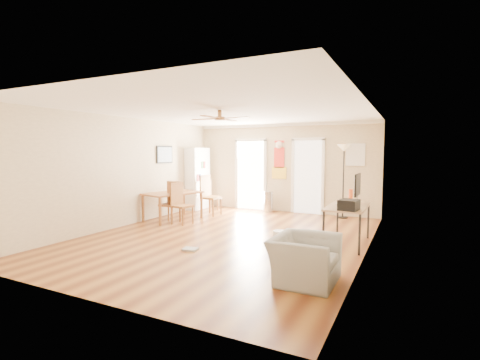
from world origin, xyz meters
The scene contains 29 objects.
floor centered at (0.00, 0.00, 0.00)m, with size 7.00×7.00×0.00m, color brown.
ceiling centered at (0.00, 0.00, 2.60)m, with size 5.50×7.00×0.00m, color silver, non-canonical shape.
wall_back centered at (0.00, 3.50, 1.30)m, with size 5.50×0.04×2.60m, color beige, non-canonical shape.
wall_front centered at (0.00, -3.50, 1.30)m, with size 5.50×0.04×2.60m, color beige, non-canonical shape.
wall_left centered at (-2.75, 0.00, 1.30)m, with size 0.04×7.00×2.60m, color beige, non-canonical shape.
wall_right centered at (2.75, 0.00, 1.30)m, with size 0.04×7.00×2.60m, color beige, non-canonical shape.
crown_molding centered at (0.00, 0.00, 2.56)m, with size 5.50×7.00×0.08m, color white, non-canonical shape.
kitchen_doorway centered at (-1.05, 3.48, 1.05)m, with size 0.90×0.10×2.10m, color white, non-canonical shape.
bathroom_doorway centered at (0.75, 3.48, 1.05)m, with size 0.80×0.10×2.10m, color white, non-canonical shape.
wall_decal centered at (-0.13, 3.48, 1.55)m, with size 0.46×0.03×1.10m, color red.
ac_grille centered at (2.05, 3.47, 1.70)m, with size 0.50×0.04×0.60m, color white.
framed_poster centered at (-2.73, 1.40, 1.70)m, with size 0.04×0.66×0.48m, color black.
ceiling_fan centered at (0.00, -0.30, 2.43)m, with size 1.24×1.24×0.20m, color #593819, non-canonical shape.
bookshelf centered at (-2.54, 2.76, 0.95)m, with size 0.38×0.85×1.90m, color white, non-canonical shape.
dining_table centered at (-2.15, 0.99, 0.36)m, with size 0.86×1.44×0.72m, color #995B31, non-canonical shape.
dining_chair_right_a centered at (-1.60, 2.01, 0.56)m, with size 0.46×0.46×1.11m, color olive, non-canonical shape.
dining_chair_right_b centered at (-1.60, 0.64, 0.50)m, with size 0.41×0.41×1.01m, color #AB6B37, non-canonical shape.
dining_chair_near centered at (-1.99, 0.65, 0.51)m, with size 0.42×0.42×1.02m, color #A86736, non-canonical shape.
dining_chair_far centered at (-2.01, 2.62, 0.49)m, with size 0.40×0.40×0.97m, color #A56535, non-canonical shape.
trash_can centered at (-0.36, 3.22, 0.30)m, with size 0.28×0.28×0.61m, color #B1B1B3.
torchiere_lamp centered at (1.79, 3.22, 0.99)m, with size 0.37×0.37×1.97m, color black, non-canonical shape.
computer_desk centered at (2.35, 0.51, 0.37)m, with size 0.70×1.40×0.75m, color #A38258, non-canonical shape.
imac centered at (2.47, 0.88, 1.05)m, with size 0.09×0.64×0.60m, color black, non-canonical shape.
keyboard centered at (2.20, 0.82, 0.76)m, with size 0.13×0.39×0.01m, color white.
printer centered at (2.45, -0.01, 0.84)m, with size 0.31×0.36×0.19m, color black.
orange_bottle centered at (2.30, 1.16, 0.87)m, with size 0.08×0.08×0.25m, color #FF5416.
wastebasket_a centered at (1.24, -0.21, 0.15)m, with size 0.25×0.25×0.29m, color white.
floor_cloth centered at (-0.12, -1.19, 0.02)m, with size 0.26×0.20×0.04m, color #9B9A95.
armchair centered at (2.15, -1.75, 0.31)m, with size 0.96×0.84×0.62m, color gray.
Camera 1 is at (3.42, -6.32, 1.78)m, focal length 26.06 mm.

